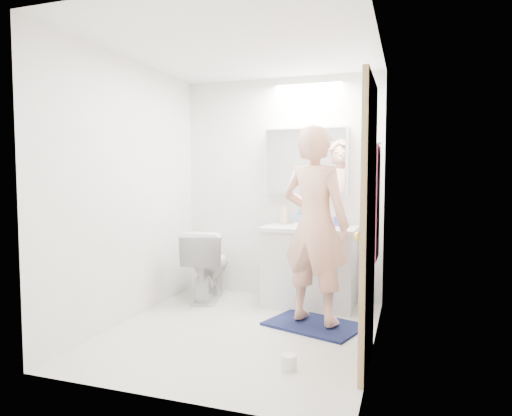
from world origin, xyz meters
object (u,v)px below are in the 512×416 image
at_px(soap_bottle_a, 284,213).
at_px(toothbrush_cup, 338,221).
at_px(medicine_cabinet, 306,161).
at_px(person, 315,224).
at_px(toilet, 207,264).
at_px(toilet_paper_roll, 289,362).
at_px(vanity_cabinet, 310,268).
at_px(soap_bottle_b, 300,217).

xyz_separation_m(soap_bottle_a, toothbrush_cup, (0.57, 0.01, -0.07)).
distance_m(medicine_cabinet, person, 1.06).
relative_size(toilet, toilet_paper_roll, 6.95).
distance_m(toilet, toilet_paper_roll, 1.97).
xyz_separation_m(toilet, soap_bottle_a, (0.79, 0.26, 0.56)).
bearing_deg(soap_bottle_a, toothbrush_cup, 1.00).
relative_size(vanity_cabinet, person, 0.52).
xyz_separation_m(toothbrush_cup, toilet_paper_roll, (-0.07, -1.73, -0.82)).
bearing_deg(soap_bottle_b, vanity_cabinet, -50.31).
bearing_deg(toilet, vanity_cabinet, 174.94).
height_order(person, toothbrush_cup, person).
distance_m(vanity_cabinet, soap_bottle_a, 0.65).
bearing_deg(soap_bottle_b, medicine_cabinet, 27.30).
height_order(person, soap_bottle_b, person).
xyz_separation_m(toilet, person, (1.28, -0.51, 0.53)).
bearing_deg(toothbrush_cup, toilet_paper_roll, -92.30).
bearing_deg(soap_bottle_a, toilet, -161.36).
bearing_deg(soap_bottle_b, person, -68.05).
relative_size(vanity_cabinet, soap_bottle_a, 3.79).
bearing_deg(soap_bottle_a, vanity_cabinet, -25.40).
height_order(soap_bottle_a, toilet_paper_roll, soap_bottle_a).
height_order(soap_bottle_a, soap_bottle_b, soap_bottle_a).
bearing_deg(medicine_cabinet, soap_bottle_a, -165.04).
relative_size(person, soap_bottle_b, 10.39).
bearing_deg(medicine_cabinet, person, -72.31).
distance_m(vanity_cabinet, toilet_paper_roll, 1.62).
distance_m(medicine_cabinet, soap_bottle_b, 0.60).
bearing_deg(toilet_paper_roll, toothbrush_cup, 87.70).
distance_m(person, toothbrush_cup, 0.79).
distance_m(person, soap_bottle_a, 0.92).
relative_size(soap_bottle_a, toothbrush_cup, 2.32).
height_order(toilet, soap_bottle_b, soap_bottle_b).
relative_size(medicine_cabinet, soap_bottle_a, 3.71).
height_order(medicine_cabinet, person, medicine_cabinet).
bearing_deg(soap_bottle_a, medicine_cabinet, 14.96).
height_order(medicine_cabinet, soap_bottle_a, medicine_cabinet).
xyz_separation_m(vanity_cabinet, toilet, (-1.10, -0.11, -0.01)).
bearing_deg(person, toothbrush_cup, -77.82).
xyz_separation_m(medicine_cabinet, person, (0.27, -0.83, -0.59)).
xyz_separation_m(vanity_cabinet, medicine_cabinet, (-0.09, 0.21, 1.11)).
bearing_deg(toilet_paper_roll, vanity_cabinet, 96.86).
xyz_separation_m(vanity_cabinet, toilet_paper_roll, (0.19, -1.57, -0.34)).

